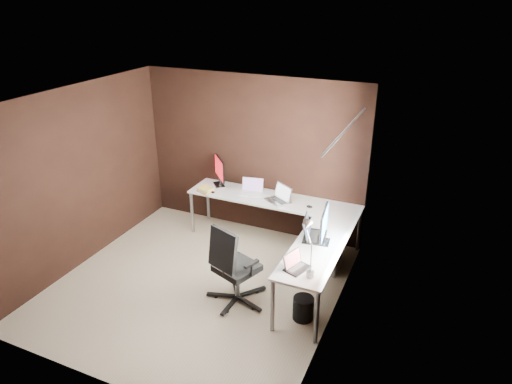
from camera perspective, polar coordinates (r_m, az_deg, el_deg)
room at (r=5.53m, az=-4.58°, el=-1.21°), size 3.60×3.60×2.50m
desk at (r=6.41m, az=3.66°, el=-3.39°), size 2.65×2.25×0.73m
drawer_pedestal at (r=6.54m, az=8.76°, el=-6.84°), size 0.42×0.50×0.60m
monitor_left at (r=7.29m, az=-4.60°, el=2.79°), size 0.37×0.41×0.46m
monitor_right at (r=5.67m, az=8.49°, el=-4.02°), size 0.16×0.55×0.45m
laptop_white at (r=7.05m, az=-0.52°, el=0.25°), size 0.37×0.30×0.22m
laptop_silver at (r=6.79m, az=2.96°, el=-0.73°), size 0.45×0.42×0.25m
laptop_black_big at (r=5.87m, az=7.00°, el=-5.10°), size 0.36×0.45×0.27m
laptop_black_small at (r=5.25m, az=4.94°, el=-9.05°), size 0.29×0.34×0.19m
book_stack at (r=7.13m, az=-6.29°, el=0.26°), size 0.27×0.25×0.07m
mouse_left at (r=7.09m, az=-5.49°, el=-0.02°), size 0.10×0.08×0.03m
mouse_corner at (r=6.63m, az=6.70°, el=-1.83°), size 0.11×0.09×0.04m
desk_lamp at (r=5.00m, az=6.50°, el=-6.09°), size 0.20×0.24×0.64m
office_chair at (r=5.79m, az=-2.66°, el=-10.90°), size 0.61×0.64×1.08m
wastebasket at (r=5.65m, az=5.92°, el=-14.24°), size 0.28×0.28×0.29m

